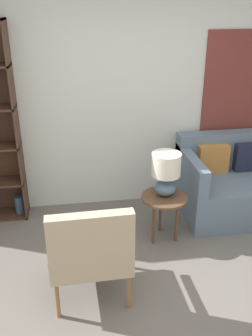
% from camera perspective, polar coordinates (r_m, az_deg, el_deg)
% --- Properties ---
extents(ground_plane, '(14.00, 14.00, 0.00)m').
position_cam_1_polar(ground_plane, '(3.23, 3.39, -22.54)').
color(ground_plane, '#66605B').
extents(wall_back, '(6.40, 0.08, 2.70)m').
position_cam_1_polar(wall_back, '(4.33, -1.17, 11.03)').
color(wall_back, silver).
rests_on(wall_back, ground_plane).
extents(armchair, '(0.68, 0.63, 0.93)m').
position_cam_1_polar(armchair, '(3.08, -5.44, -12.21)').
color(armchair, olive).
rests_on(armchair, ground_plane).
extents(couch, '(1.68, 0.90, 0.90)m').
position_cam_1_polar(couch, '(4.70, 18.50, -2.20)').
color(couch, slate).
rests_on(couch, ground_plane).
extents(side_table, '(0.48, 0.48, 0.51)m').
position_cam_1_polar(side_table, '(3.88, 5.85, -5.10)').
color(side_table, brown).
rests_on(side_table, ground_plane).
extents(table_lamp, '(0.29, 0.29, 0.46)m').
position_cam_1_polar(table_lamp, '(3.77, 6.10, -0.49)').
color(table_lamp, slate).
rests_on(table_lamp, side_table).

